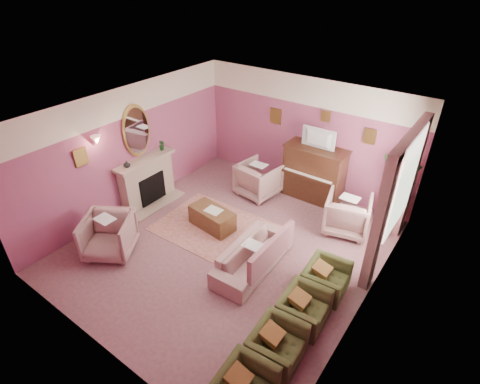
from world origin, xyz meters
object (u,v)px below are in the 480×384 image
Objects in this scene: olive_chair_b at (278,341)px; olive_chair_c at (304,305)px; piano at (314,174)px; floral_armchair_front at (108,234)px; sofa at (253,252)px; olive_chair_d at (327,275)px; side_table at (390,212)px; television at (317,138)px; coffee_table at (212,218)px; floral_armchair_left at (258,178)px; floral_armchair_right at (348,212)px.

olive_chair_c is at bearing 90.00° from olive_chair_b.
piano reaches higher than floral_armchair_front.
piano is at bearing 61.52° from floral_armchair_front.
olive_chair_d is at bearing 11.71° from sofa.
olive_chair_b is at bearing -94.09° from side_table.
floral_armchair_front reaches higher than olive_chair_b.
coffee_table is at bearing -117.18° from television.
olive_chair_d is (3.88, 1.59, -0.11)m from floral_armchair_front.
television reaches higher than olive_chair_c.
coffee_table is at bearing -143.24° from side_table.
floral_armchair_left is at bearing 88.18° from coffee_table.
sofa reaches higher than side_table.
floral_armchair_right reaches higher than olive_chair_c.
floral_armchair_front is (-2.52, -1.31, 0.09)m from sofa.
floral_armchair_right is 1.15× the size of olive_chair_d.
floral_armchair_left is (-1.14, -0.62, -1.14)m from television.
floral_armchair_right is at bearing -134.45° from side_table.
floral_armchair_left is at bearing -149.67° from piano.
olive_chair_c is at bearing -65.24° from piano.
floral_armchair_left is 1.15× the size of olive_chair_c.
television reaches higher than olive_chair_d.
floral_armchair_front is at bearing -135.25° from side_table.
floral_armchair_right is (1.20, -0.73, -1.14)m from television.
piano reaches higher than olive_chair_d.
television is 0.86× the size of floral_armchair_left.
television reaches higher than piano.
floral_armchair_left is at bearing -151.57° from television.
piano is 4.80m from floral_armchair_front.
piano is at bearing 110.43° from olive_chair_b.
piano is 1.74× the size of olive_chair_b.
olive_chair_b is at bearing -52.80° from floral_armchair_left.
floral_armchair_right is 1.15× the size of olive_chair_c.
piano is at bearing 94.62° from sofa.
floral_armchair_right is 2.70m from olive_chair_c.
floral_armchair_right is at bearing -33.13° from piano.
television is 0.80× the size of coffee_table.
floral_armchair_left is at bearing 134.51° from olive_chair_c.
floral_armchair_right reaches higher than olive_chair_b.
floral_armchair_front reaches higher than coffee_table.
floral_armchair_front is at bearing -135.41° from floral_armchair_right.
olive_chair_c is at bearing -45.49° from floral_armchair_left.
coffee_table is 2.89m from floral_armchair_right.
olive_chair_d is at bearing 90.00° from olive_chair_b.
olive_chair_c is 1.15× the size of side_table.
sofa is 2.84m from floral_armchair_front.
floral_armchair_right is (2.34, -0.11, 0.00)m from floral_armchair_left.
olive_chair_c is at bearing -95.08° from side_table.
sofa is at bearing 158.29° from olive_chair_c.
side_table is at bearing -2.27° from piano.
coffee_table is 1.24× the size of olive_chair_d.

